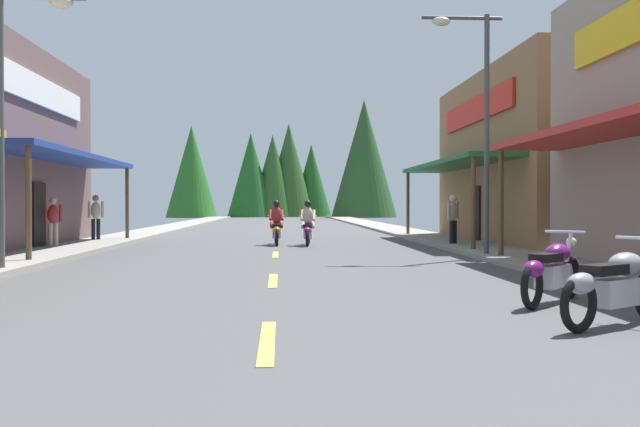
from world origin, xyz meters
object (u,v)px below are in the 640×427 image
(pedestrian_by_shop, at_px, (453,216))
(streetlamp_right, at_px, (475,100))
(streetlamp_left, at_px, (18,89))
(rider_cruising_lead, at_px, (308,227))
(rider_cruising_trailing, at_px, (276,226))
(pedestrian_waiting, at_px, (96,215))
(pedestrian_browsing, at_px, (53,219))
(motorcycle_parked_right_3, at_px, (552,270))
(motorcycle_parked_right_2, at_px, (615,285))

(pedestrian_by_shop, bearing_deg, streetlamp_right, 132.71)
(streetlamp_right, bearing_deg, streetlamp_left, -160.82)
(streetlamp_right, height_order, pedestrian_by_shop, streetlamp_right)
(rider_cruising_lead, distance_m, pedestrian_by_shop, 4.96)
(streetlamp_left, bearing_deg, rider_cruising_trailing, 62.15)
(pedestrian_waiting, bearing_deg, streetlamp_left, -12.07)
(rider_cruising_lead, height_order, pedestrian_by_shop, pedestrian_by_shop)
(streetlamp_left, height_order, streetlamp_right, streetlamp_right)
(pedestrian_browsing, bearing_deg, rider_cruising_lead, 63.24)
(streetlamp_right, distance_m, rider_cruising_trailing, 8.97)
(motorcycle_parked_right_3, relative_size, rider_cruising_lead, 0.78)
(streetlamp_right, xyz_separation_m, pedestrian_waiting, (-12.02, 8.24, -3.16))
(streetlamp_right, relative_size, pedestrian_by_shop, 3.66)
(motorcycle_parked_right_2, relative_size, rider_cruising_lead, 0.86)
(motorcycle_parked_right_3, bearing_deg, rider_cruising_lead, 52.72)
(rider_cruising_lead, xyz_separation_m, rider_cruising_trailing, (-1.09, 0.36, 0.00))
(pedestrian_browsing, distance_m, pedestrian_waiting, 4.14)
(streetlamp_left, relative_size, pedestrian_waiting, 3.27)
(streetlamp_right, distance_m, pedestrian_waiting, 14.91)
(streetlamp_left, distance_m, rider_cruising_lead, 11.97)
(rider_cruising_trailing, xyz_separation_m, pedestrian_browsing, (-6.99, -2.21, 0.30))
(motorcycle_parked_right_2, xyz_separation_m, pedestrian_waiting, (-10.75, 18.92, 0.55))
(streetlamp_left, xyz_separation_m, motorcycle_parked_right_3, (9.29, -5.11, -3.33))
(streetlamp_left, distance_m, rider_cruising_trailing, 11.74)
(rider_cruising_trailing, bearing_deg, motorcycle_parked_right_2, -168.29)
(streetlamp_left, xyz_separation_m, pedestrian_browsing, (-1.71, 7.78, -2.86))
(rider_cruising_lead, xyz_separation_m, pedestrian_waiting, (-7.80, 2.29, 0.38))
(rider_cruising_lead, distance_m, pedestrian_browsing, 8.29)
(motorcycle_parked_right_2, bearing_deg, pedestrian_browsing, 92.98)
(motorcycle_parked_right_3, xyz_separation_m, rider_cruising_lead, (-2.93, 14.74, 0.17))
(motorcycle_parked_right_2, bearing_deg, streetlamp_left, 109.34)
(pedestrian_browsing, height_order, pedestrian_waiting, pedestrian_waiting)
(pedestrian_by_shop, bearing_deg, rider_cruising_trailing, 34.86)
(motorcycle_parked_right_3, relative_size, rider_cruising_trailing, 0.78)
(motorcycle_parked_right_3, height_order, pedestrian_waiting, pedestrian_waiting)
(pedestrian_by_shop, distance_m, pedestrian_waiting, 13.07)
(streetlamp_right, height_order, rider_cruising_lead, streetlamp_right)
(streetlamp_right, relative_size, motorcycle_parked_right_3, 3.88)
(rider_cruising_lead, relative_size, pedestrian_by_shop, 1.21)
(pedestrian_browsing, bearing_deg, pedestrian_by_shop, 53.26)
(rider_cruising_trailing, xyz_separation_m, pedestrian_waiting, (-6.71, 1.92, 0.38))
(streetlamp_right, relative_size, pedestrian_browsing, 3.92)
(streetlamp_right, height_order, pedestrian_browsing, streetlamp_right)
(motorcycle_parked_right_3, bearing_deg, streetlamp_left, 102.69)
(streetlamp_right, bearing_deg, pedestrian_browsing, 161.54)
(rider_cruising_trailing, bearing_deg, pedestrian_browsing, 105.92)
(pedestrian_by_shop, bearing_deg, motorcycle_parked_right_3, 131.83)
(streetlamp_right, height_order, motorcycle_parked_right_3, streetlamp_right)
(motorcycle_parked_right_3, relative_size, pedestrian_waiting, 0.94)
(streetlamp_right, bearing_deg, pedestrian_waiting, 145.57)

